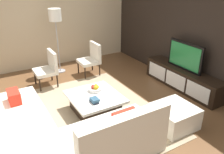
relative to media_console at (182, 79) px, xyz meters
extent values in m
plane|color=brown|center=(0.00, -2.40, -0.25)|extent=(14.00, 14.00, 0.00)
cube|color=black|center=(0.00, 0.30, 1.15)|extent=(6.40, 0.12, 2.80)
cube|color=beige|center=(-3.20, -2.20, 1.15)|extent=(0.12, 5.20, 2.80)
cube|color=tan|center=(-0.10, -2.40, -0.24)|extent=(3.22, 2.50, 0.01)
cube|color=black|center=(0.00, 0.00, 0.00)|extent=(2.14, 0.44, 0.50)
cube|color=white|center=(-0.66, -0.22, 0.00)|extent=(0.60, 0.01, 0.35)
cube|color=white|center=(0.00, -0.22, 0.00)|extent=(0.60, 0.01, 0.35)
cube|color=white|center=(0.66, -0.22, 0.00)|extent=(0.60, 0.01, 0.35)
cube|color=black|center=(0.00, 0.00, 0.58)|extent=(0.99, 0.05, 0.65)
cube|color=#1E7238|center=(0.00, -0.03, 0.58)|extent=(0.89, 0.01, 0.55)
cube|color=silver|center=(0.20, -3.70, -0.04)|extent=(2.52, 0.85, 0.43)
cube|color=silver|center=(1.03, -2.55, -0.04)|extent=(0.85, 1.45, 0.43)
cube|color=silver|center=(1.37, -2.55, 0.38)|extent=(0.18, 1.45, 0.42)
cube|color=red|center=(-0.56, -3.70, 0.29)|extent=(0.36, 0.20, 0.22)
cube|color=red|center=(1.03, -2.19, 0.21)|extent=(0.60, 0.44, 0.06)
cube|color=black|center=(-0.10, -2.30, -0.08)|extent=(0.83, 0.77, 0.33)
cube|color=white|center=(-0.10, -2.30, 0.10)|extent=(1.04, 0.96, 0.05)
cylinder|color=black|center=(-2.04, -3.02, -0.06)|extent=(0.04, 0.04, 0.38)
cylinder|color=black|center=(-1.56, -3.02, -0.06)|extent=(0.04, 0.04, 0.38)
cylinder|color=black|center=(-2.04, -2.59, -0.06)|extent=(0.04, 0.04, 0.38)
cylinder|color=black|center=(-1.56, -2.59, -0.06)|extent=(0.04, 0.04, 0.38)
cube|color=silver|center=(-1.80, -2.80, 0.13)|extent=(0.56, 0.50, 0.08)
cube|color=silver|center=(-1.80, -2.59, 0.40)|extent=(0.56, 0.08, 0.45)
cylinder|color=#A5A5AA|center=(-2.51, -2.21, -0.24)|extent=(0.28, 0.28, 0.02)
cylinder|color=#A5A5AA|center=(-2.51, -2.21, 0.48)|extent=(0.03, 0.03, 1.40)
cylinder|color=white|center=(-2.51, -2.21, 1.34)|extent=(0.33, 0.33, 0.32)
cube|color=silver|center=(1.03, -1.26, -0.05)|extent=(0.70, 0.70, 0.40)
cylinder|color=silver|center=(-0.28, -2.20, 0.17)|extent=(0.28, 0.28, 0.07)
sphere|color=gold|center=(-0.23, -2.21, 0.22)|extent=(0.10, 0.10, 0.10)
sphere|color=gold|center=(-0.26, -2.16, 0.22)|extent=(0.08, 0.08, 0.08)
sphere|color=gold|center=(-0.31, -2.16, 0.22)|extent=(0.08, 0.08, 0.08)
sphere|color=#B23326|center=(-0.32, -2.22, 0.22)|extent=(0.08, 0.08, 0.08)
sphere|color=#B23326|center=(-0.27, -2.24, 0.22)|extent=(0.09, 0.09, 0.09)
cylinder|color=black|center=(-2.12, -1.81, -0.06)|extent=(0.04, 0.04, 0.38)
cylinder|color=black|center=(-1.66, -1.81, -0.06)|extent=(0.04, 0.04, 0.38)
cylinder|color=black|center=(-2.12, -1.37, -0.06)|extent=(0.04, 0.04, 0.38)
cylinder|color=black|center=(-1.66, -1.37, -0.06)|extent=(0.04, 0.04, 0.38)
cube|color=silver|center=(-1.89, -1.59, 0.13)|extent=(0.54, 0.51, 0.08)
cube|color=silver|center=(-1.89, -1.37, 0.40)|extent=(0.54, 0.08, 0.45)
cube|color=#1E232D|center=(0.13, -2.42, 0.14)|extent=(0.21, 0.11, 0.02)
cube|color=#2D516B|center=(0.13, -2.42, 0.17)|extent=(0.17, 0.13, 0.03)
cube|color=#2D516B|center=(0.13, -2.41, 0.20)|extent=(0.18, 0.13, 0.03)
camera|label=1|loc=(3.48, -4.01, 2.33)|focal=36.84mm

